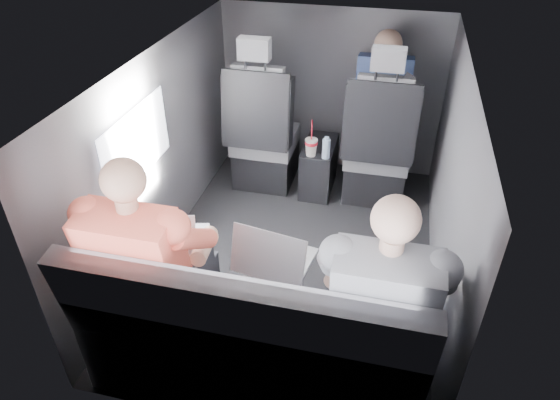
% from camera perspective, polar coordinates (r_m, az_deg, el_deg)
% --- Properties ---
extents(floor, '(2.60, 2.60, 0.00)m').
position_cam_1_polar(floor, '(3.46, 1.80, -6.24)').
color(floor, black).
rests_on(floor, ground).
extents(ceiling, '(2.60, 2.60, 0.00)m').
position_cam_1_polar(ceiling, '(2.78, 2.31, 15.45)').
color(ceiling, '#B2B2AD').
rests_on(ceiling, panel_back).
extents(panel_left, '(0.02, 2.60, 1.35)m').
position_cam_1_polar(panel_left, '(3.33, -13.36, 5.18)').
color(panel_left, '#56565B').
rests_on(panel_left, floor).
extents(panel_right, '(0.02, 2.60, 1.35)m').
position_cam_1_polar(panel_right, '(3.05, 18.84, 1.20)').
color(panel_right, '#56565B').
rests_on(panel_right, floor).
extents(panel_front, '(1.80, 0.02, 1.35)m').
position_cam_1_polar(panel_front, '(4.22, 5.74, 12.23)').
color(panel_front, '#56565B').
rests_on(panel_front, floor).
extents(panel_back, '(1.80, 0.02, 1.35)m').
position_cam_1_polar(panel_back, '(2.09, -5.58, -14.66)').
color(panel_back, '#56565B').
rests_on(panel_back, floor).
extents(side_window, '(0.02, 0.75, 0.42)m').
position_cam_1_polar(side_window, '(2.99, -15.96, 6.15)').
color(side_window, white).
rests_on(side_window, panel_left).
extents(seatbelt, '(0.35, 0.11, 0.59)m').
position_cam_1_polar(seatbelt, '(3.56, 11.55, 9.59)').
color(seatbelt, black).
rests_on(seatbelt, front_seat_right).
extents(front_seat_left, '(0.52, 0.58, 1.26)m').
position_cam_1_polar(front_seat_left, '(4.00, -1.92, 6.80)').
color(front_seat_left, black).
rests_on(front_seat_left, floor).
extents(front_seat_right, '(0.52, 0.58, 1.26)m').
position_cam_1_polar(front_seat_right, '(3.89, 11.06, 5.25)').
color(front_seat_right, black).
rests_on(front_seat_right, floor).
extents(center_console, '(0.24, 0.48, 0.41)m').
position_cam_1_polar(center_console, '(4.05, 4.46, 3.84)').
color(center_console, black).
rests_on(center_console, floor).
extents(rear_bench, '(1.60, 0.57, 0.92)m').
position_cam_1_polar(rear_bench, '(2.51, -3.34, -16.21)').
color(rear_bench, slate).
rests_on(rear_bench, floor).
extents(soda_cup, '(0.10, 0.10, 0.29)m').
position_cam_1_polar(soda_cup, '(3.77, 3.58, 6.12)').
color(soda_cup, white).
rests_on(soda_cup, center_console).
extents(water_bottle, '(0.06, 0.06, 0.17)m').
position_cam_1_polar(water_bottle, '(3.74, 5.30, 5.90)').
color(water_bottle, '#B2DCF0').
rests_on(water_bottle, center_console).
extents(laptop_white, '(0.36, 0.37, 0.23)m').
position_cam_1_polar(laptop_white, '(2.64, -12.05, -4.21)').
color(laptop_white, white).
rests_on(laptop_white, passenger_rear_left).
extents(laptop_silver, '(0.41, 0.39, 0.26)m').
position_cam_1_polar(laptop_silver, '(2.47, -0.81, -6.39)').
color(laptop_silver, '#AEADB2').
rests_on(laptop_silver, rear_bench).
extents(laptop_black, '(0.34, 0.31, 0.24)m').
position_cam_1_polar(laptop_black, '(2.37, 10.80, -9.30)').
color(laptop_black, black).
rests_on(laptop_black, passenger_rear_right).
extents(passenger_rear_left, '(0.53, 0.65, 1.27)m').
position_cam_1_polar(passenger_rear_left, '(2.49, -14.30, -7.00)').
color(passenger_rear_left, '#343439').
rests_on(passenger_rear_left, rear_bench).
extents(passenger_rear_right, '(0.53, 0.64, 1.26)m').
position_cam_1_polar(passenger_rear_right, '(2.27, 11.50, -11.39)').
color(passenger_rear_right, navy).
rests_on(passenger_rear_right, rear_bench).
extents(passenger_front_right, '(0.41, 0.41, 0.83)m').
position_cam_1_polar(passenger_front_right, '(3.97, 11.56, 11.50)').
color(passenger_front_right, navy).
rests_on(passenger_front_right, front_seat_right).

